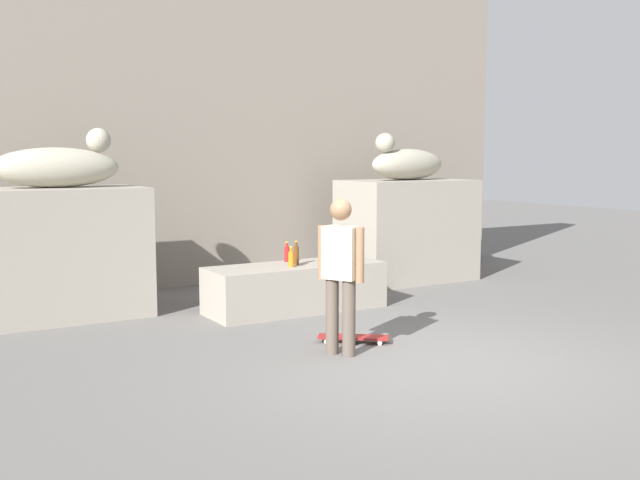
# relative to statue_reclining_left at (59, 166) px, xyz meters

# --- Properties ---
(ground_plane) EXTENTS (40.00, 40.00, 0.00)m
(ground_plane) POSITION_rel_statue_reclining_left_xyz_m (2.81, -4.25, -1.98)
(ground_plane) COLOR #605E5B
(facade_wall) EXTENTS (11.55, 0.60, 5.82)m
(facade_wall) POSITION_rel_statue_reclining_left_xyz_m (2.81, 1.61, 0.93)
(facade_wall) COLOR gray
(facade_wall) RESTS_ON ground_plane
(pedestal_left) EXTENTS (2.17, 1.29, 1.70)m
(pedestal_left) POSITION_rel_statue_reclining_left_xyz_m (-0.04, 0.00, -1.13)
(pedestal_left) COLOR gray
(pedestal_left) RESTS_ON ground_plane
(pedestal_right) EXTENTS (2.17, 1.29, 1.70)m
(pedestal_right) POSITION_rel_statue_reclining_left_xyz_m (5.65, 0.00, -1.13)
(pedestal_right) COLOR gray
(pedestal_right) RESTS_ON ground_plane
(statue_reclining_left) EXTENTS (1.63, 0.66, 0.78)m
(statue_reclining_left) POSITION_rel_statue_reclining_left_xyz_m (0.00, 0.00, 0.00)
(statue_reclining_left) COLOR #A39E89
(statue_reclining_left) RESTS_ON pedestal_left
(statue_reclining_right) EXTENTS (1.67, 0.83, 0.78)m
(statue_reclining_right) POSITION_rel_statue_reclining_left_xyz_m (5.61, -0.00, 0.00)
(statue_reclining_right) COLOR #A39E89
(statue_reclining_right) RESTS_ON pedestal_right
(ledge_block) EXTENTS (2.45, 0.88, 0.64)m
(ledge_block) POSITION_rel_statue_reclining_left_xyz_m (2.81, -1.23, -1.66)
(ledge_block) COLOR gray
(ledge_block) RESTS_ON ground_plane
(skater) EXTENTS (0.35, 0.48, 1.67)m
(skater) POSITION_rel_statue_reclining_left_xyz_m (2.12, -3.46, -1.06)
(skater) COLOR brown
(skater) RESTS_ON ground_plane
(skateboard) EXTENTS (0.76, 0.65, 0.08)m
(skateboard) POSITION_rel_statue_reclining_left_xyz_m (2.52, -3.11, -1.92)
(skateboard) COLOR maroon
(skateboard) RESTS_ON ground_plane
(bottle_orange) EXTENTS (0.08, 0.08, 0.28)m
(bottle_orange) POSITION_rel_statue_reclining_left_xyz_m (2.65, -1.40, -1.23)
(bottle_orange) COLOR orange
(bottle_orange) RESTS_ON ledge_block
(bottle_clear) EXTENTS (0.06, 0.06, 0.32)m
(bottle_clear) POSITION_rel_statue_reclining_left_xyz_m (3.43, -1.41, -1.21)
(bottle_clear) COLOR silver
(bottle_clear) RESTS_ON ledge_block
(bottle_brown) EXTENTS (0.07, 0.07, 0.32)m
(bottle_brown) POSITION_rel_statue_reclining_left_xyz_m (2.82, -1.24, -1.21)
(bottle_brown) COLOR #593314
(bottle_brown) RESTS_ON ledge_block
(bottle_red) EXTENTS (0.08, 0.08, 0.28)m
(bottle_red) POSITION_rel_statue_reclining_left_xyz_m (2.83, -0.94, -1.23)
(bottle_red) COLOR red
(bottle_red) RESTS_ON ledge_block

